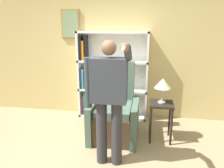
% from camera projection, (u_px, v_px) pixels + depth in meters
% --- Properties ---
extents(wall_back, '(8.00, 0.11, 2.80)m').
position_uv_depth(wall_back, '(115.00, 50.00, 4.50)').
color(wall_back, tan).
rests_on(wall_back, ground_plane).
extents(bookcase, '(1.43, 0.28, 1.79)m').
position_uv_depth(bookcase, '(108.00, 76.00, 4.51)').
color(bookcase, white).
rests_on(bookcase, ground_plane).
extents(armchair, '(0.81, 0.88, 1.29)m').
position_uv_depth(armchair, '(115.00, 114.00, 3.81)').
color(armchair, '#4C3823').
rests_on(armchair, ground_plane).
extents(person_standing, '(0.62, 0.78, 1.73)m').
position_uv_depth(person_standing, '(109.00, 96.00, 2.87)').
color(person_standing, '#2D2D33').
rests_on(person_standing, ground_plane).
extents(side_table, '(0.39, 0.39, 0.66)m').
position_uv_depth(side_table, '(161.00, 111.00, 3.63)').
color(side_table, black).
rests_on(side_table, ground_plane).
extents(table_lamp, '(0.27, 0.27, 0.42)m').
position_uv_depth(table_lamp, '(163.00, 84.00, 3.51)').
color(table_lamp, '#B7B2A8').
rests_on(table_lamp, side_table).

